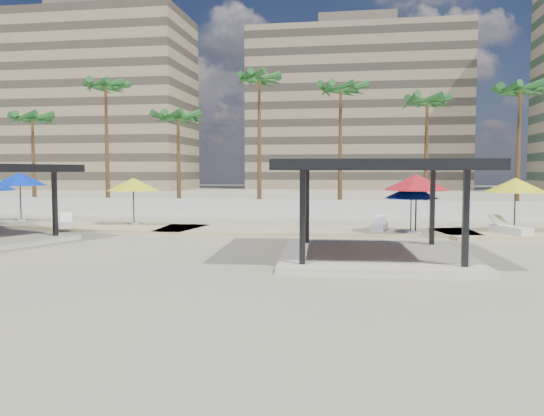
{
  "coord_description": "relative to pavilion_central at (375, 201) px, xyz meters",
  "views": [
    {
      "loc": [
        4.2,
        -20.06,
        3.16
      ],
      "look_at": [
        0.22,
        4.8,
        1.4
      ],
      "focal_mm": 35.0,
      "sensor_mm": 36.0,
      "label": 1
    }
  ],
  "objects": [
    {
      "name": "promenade",
      "position": [
        -2.86,
        8.42,
        -2.04
      ],
      "size": [
        44.45,
        7.97,
        0.24
      ],
      "color": "#C6B284",
      "rests_on": "ground"
    },
    {
      "name": "palm_e",
      "position": [
        -1.86,
        19.15,
        6.53
      ],
      "size": [
        3.0,
        3.0,
        9.83
      ],
      "color": "brown",
      "rests_on": "ground"
    },
    {
      "name": "lounger_a",
      "position": [
        -15.9,
        6.59,
        -1.75
      ],
      "size": [
        1.48,
        1.98,
        0.73
      ],
      "rotation": [
        0.0,
        0.0,
        2.08
      ],
      "color": "white",
      "rests_on": "promenade"
    },
    {
      "name": "palm_b",
      "position": [
        -19.86,
        19.45,
        7.19
      ],
      "size": [
        3.0,
        3.0,
        10.54
      ],
      "color": "brown",
      "rests_on": "ground"
    },
    {
      "name": "umbrella_f",
      "position": [
        -20.65,
        9.71,
        0.57
      ],
      "size": [
        3.97,
        3.97,
        2.9
      ],
      "rotation": [
        0.0,
        0.0,
        0.25
      ],
      "color": "beige",
      "rests_on": "promenade"
    },
    {
      "name": "palm_g",
      "position": [
        10.14,
        18.95,
        6.16
      ],
      "size": [
        3.0,
        3.0,
        9.44
      ],
      "color": "brown",
      "rests_on": "ground"
    },
    {
      "name": "pavilion_central",
      "position": [
        0.0,
        0.0,
        0.0
      ],
      "size": [
        7.37,
        7.37,
        3.53
      ],
      "rotation": [
        0.0,
        0.0,
        0.06
      ],
      "color": "beige",
      "rests_on": "ground"
    },
    {
      "name": "umbrella_d",
      "position": [
        1.91,
        6.55,
        0.05
      ],
      "size": [
        2.73,
        2.73,
        2.3
      ],
      "rotation": [
        0.0,
        0.0,
        -0.06
      ],
      "color": "beige",
      "rests_on": "promenade"
    },
    {
      "name": "building_west",
      "position": [
        -46.86,
        68.75,
        13.16
      ],
      "size": [
        34.0,
        16.0,
        32.4
      ],
      "color": "#937F60",
      "rests_on": "ground"
    },
    {
      "name": "lounger_b",
      "position": [
        0.51,
        7.94,
        -1.75
      ],
      "size": [
        0.93,
        1.96,
        0.71
      ],
      "rotation": [
        0.0,
        0.0,
        1.39
      ],
      "color": "white",
      "rests_on": "promenade"
    },
    {
      "name": "umbrella_b",
      "position": [
        -12.89,
        8.45,
        0.31
      ],
      "size": [
        3.29,
        3.29,
        2.6
      ],
      "rotation": [
        0.0,
        0.0,
        -0.14
      ],
      "color": "beige",
      "rests_on": "promenade"
    },
    {
      "name": "umbrella_c",
      "position": [
        2.13,
        6.55,
        0.51
      ],
      "size": [
        4.02,
        4.02,
        2.84
      ],
      "rotation": [
        0.0,
        0.0,
        -0.32
      ],
      "color": "beige",
      "rests_on": "promenade"
    },
    {
      "name": "boundary_wall",
      "position": [
        -4.86,
        16.75,
        -1.5
      ],
      "size": [
        56.0,
        0.3,
        1.2
      ],
      "primitive_type": "cube",
      "color": "silver",
      "rests_on": "ground"
    },
    {
      "name": "umbrella_e",
      "position": [
        7.05,
        8.28,
        0.35
      ],
      "size": [
        3.65,
        3.65,
        2.65
      ],
      "rotation": [
        0.0,
        0.0,
        -0.27
      ],
      "color": "beige",
      "rests_on": "promenade"
    },
    {
      "name": "lounger_c",
      "position": [
        6.6,
        7.37,
        -1.72
      ],
      "size": [
        1.67,
        2.29,
        0.84
      ],
      "rotation": [
        0.0,
        0.0,
        2.06
      ],
      "color": "white",
      "rests_on": "promenade"
    },
    {
      "name": "ground",
      "position": [
        -4.86,
        0.75,
        -2.1
      ],
      "size": [
        200.0,
        200.0,
        0.0
      ],
      "primitive_type": "plane",
      "color": "tan",
      "rests_on": "ground"
    },
    {
      "name": "palm_a",
      "position": [
        -25.86,
        19.05,
        4.91
      ],
      "size": [
        3.0,
        3.0,
        8.12
      ],
      "color": "brown",
      "rests_on": "ground"
    },
    {
      "name": "palm_f",
      "position": [
        4.14,
        19.35,
        5.62
      ],
      "size": [
        3.0,
        3.0,
        8.86
      ],
      "color": "brown",
      "rests_on": "ground"
    },
    {
      "name": "palm_c",
      "position": [
        -13.86,
        18.85,
        4.79
      ],
      "size": [
        3.0,
        3.0,
        7.99
      ],
      "color": "brown",
      "rests_on": "ground"
    },
    {
      "name": "palm_d",
      "position": [
        -7.86,
        19.65,
        7.45
      ],
      "size": [
        3.0,
        3.0,
        10.81
      ],
      "color": "brown",
      "rests_on": "ground"
    },
    {
      "name": "building_mid",
      "position": [
        -0.86,
        78.75,
        12.16
      ],
      "size": [
        38.0,
        16.0,
        30.4
      ],
      "color": "#847259",
      "rests_on": "ground"
    }
  ]
}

